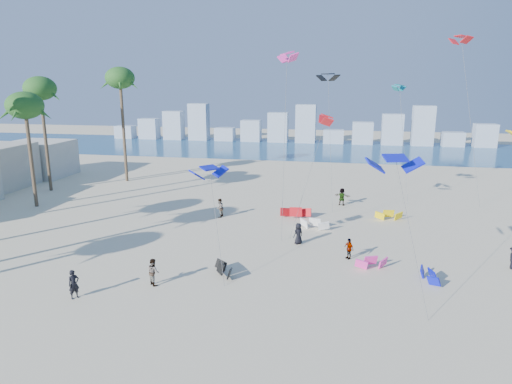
# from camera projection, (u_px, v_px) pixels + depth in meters

# --- Properties ---
(ground) EXTENTS (220.00, 220.00, 0.00)m
(ground) POSITION_uv_depth(u_px,v_px,m) (140.00, 347.00, 23.23)
(ground) COLOR beige
(ground) RESTS_ON ground
(ocean) EXTENTS (220.00, 220.00, 0.00)m
(ocean) POSITION_uv_depth(u_px,v_px,m) (294.00, 149.00, 91.87)
(ocean) COLOR navy
(ocean) RESTS_ON ground
(kitesurfer_near) EXTENTS (0.76, 0.81, 1.87)m
(kitesurfer_near) POSITION_uv_depth(u_px,v_px,m) (74.00, 284.00, 28.23)
(kitesurfer_near) COLOR black
(kitesurfer_near) RESTS_ON ground
(kitesurfer_mid) EXTENTS (1.12, 1.10, 1.83)m
(kitesurfer_mid) POSITION_uv_depth(u_px,v_px,m) (153.00, 272.00, 30.16)
(kitesurfer_mid) COLOR gray
(kitesurfer_mid) RESTS_ON ground
(kitesurfers_far) EXTENTS (31.28, 16.72, 1.93)m
(kitesurfers_far) POSITION_uv_depth(u_px,v_px,m) (349.00, 218.00, 41.92)
(kitesurfers_far) COLOR black
(kitesurfers_far) RESTS_ON ground
(grounded_kites) EXTENTS (16.30, 18.08, 0.99)m
(grounded_kites) POSITION_uv_depth(u_px,v_px,m) (331.00, 233.00, 39.36)
(grounded_kites) COLOR black
(grounded_kites) RESTS_ON ground
(flying_kites) EXTENTS (32.45, 31.44, 18.59)m
(flying_kites) POSITION_uv_depth(u_px,v_px,m) (404.00, 105.00, 38.05)
(flying_kites) COLOR #0B13C0
(flying_kites) RESTS_ON ground
(distant_skyline) EXTENTS (85.00, 3.00, 8.40)m
(distant_skyline) POSITION_uv_depth(u_px,v_px,m) (294.00, 128.00, 100.90)
(distant_skyline) COLOR #9EADBF
(distant_skyline) RESTS_ON ground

